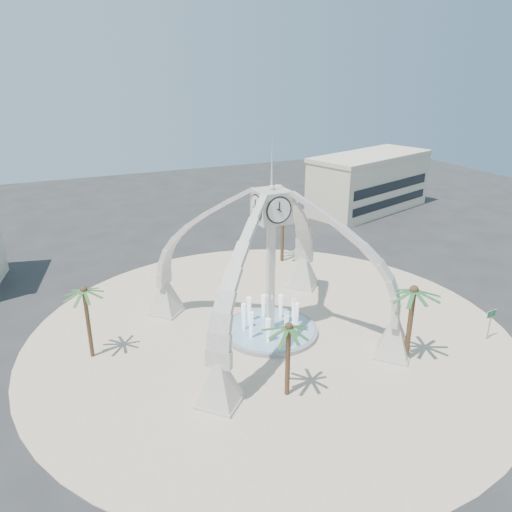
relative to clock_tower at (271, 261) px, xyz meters
name	(u,v)px	position (x,y,z in m)	size (l,w,h in m)	color
ground	(270,333)	(0.00, 0.00, -6.49)	(140.00, 140.00, 0.00)	#282828
plaza	(270,333)	(0.00, 0.00, -6.46)	(40.00, 40.00, 0.06)	beige
clock_tower	(271,261)	(0.00, 0.00, 0.00)	(17.94, 17.94, 16.30)	silver
fountain	(270,330)	(0.00, 0.00, -6.20)	(8.00, 8.00, 3.62)	gray
building_ne	(369,182)	(30.00, 28.00, -2.18)	(21.87, 14.17, 8.60)	beige
palm_east	(414,291)	(7.69, -7.94, -0.65)	(5.52, 5.52, 6.71)	brown
palm_west	(84,291)	(-14.11, 2.31, -0.88)	(3.42, 3.42, 6.32)	brown
palm_north	(283,207)	(8.27, 14.17, -0.04)	(5.04, 5.04, 7.33)	brown
palm_south	(289,328)	(-2.55, -8.02, -1.29)	(4.06, 4.06, 5.94)	brown
street_sign	(491,318)	(15.82, -8.23, -4.49)	(1.03, 0.09, 2.80)	slate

